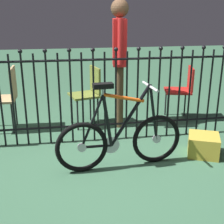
# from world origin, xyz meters

# --- Properties ---
(ground_plane) EXTENTS (20.00, 20.00, 0.00)m
(ground_plane) POSITION_xyz_m (0.00, 0.00, 0.00)
(ground_plane) COLOR #355E43
(iron_fence) EXTENTS (3.62, 0.07, 1.25)m
(iron_fence) POSITION_xyz_m (-0.05, 0.73, 0.63)
(iron_fence) COLOR black
(iron_fence) RESTS_ON ground
(bicycle) EXTENTS (1.38, 0.40, 0.94)m
(bicycle) POSITION_xyz_m (0.10, -0.01, 0.33)
(bicycle) COLOR black
(bicycle) RESTS_ON ground
(chair_olive) EXTENTS (0.46, 0.46, 0.85)m
(chair_olive) POSITION_xyz_m (-0.11, 1.31, 0.52)
(chair_olive) COLOR black
(chair_olive) RESTS_ON ground
(chair_tan) EXTENTS (0.40, 0.40, 0.88)m
(chair_tan) POSITION_xyz_m (-1.24, 1.28, 0.53)
(chair_tan) COLOR black
(chair_tan) RESTS_ON ground
(chair_red) EXTENTS (0.46, 0.45, 0.80)m
(chair_red) POSITION_xyz_m (1.31, 1.33, 0.50)
(chair_red) COLOR black
(chair_red) RESTS_ON ground
(person_visitor) EXTENTS (0.24, 0.47, 1.75)m
(person_visitor) POSITION_xyz_m (0.32, 1.23, 1.06)
(person_visitor) COLOR #4C3823
(person_visitor) RESTS_ON ground
(display_crate) EXTENTS (0.45, 0.45, 0.24)m
(display_crate) POSITION_xyz_m (1.12, 0.11, 0.12)
(display_crate) COLOR #B29933
(display_crate) RESTS_ON ground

